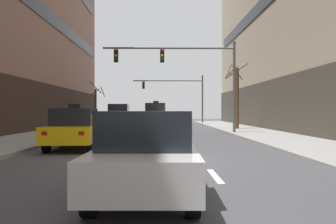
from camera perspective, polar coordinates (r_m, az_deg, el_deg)
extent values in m
plane|color=#424247|center=(12.27, -2.42, -7.15)|extent=(120.00, 120.00, 0.00)
cube|color=silver|center=(9.48, -12.61, -9.32)|extent=(0.16, 2.00, 0.01)
cube|color=silver|center=(14.37, -8.61, -6.05)|extent=(0.16, 2.00, 0.01)
cube|color=silver|center=(19.32, -6.67, -4.44)|extent=(0.16, 2.00, 0.01)
cube|color=silver|center=(24.29, -5.53, -3.48)|extent=(0.16, 2.00, 0.01)
cube|color=silver|center=(29.27, -4.77, -2.85)|extent=(0.16, 2.00, 0.01)
cube|color=silver|center=(34.25, -4.24, -2.40)|extent=(0.16, 2.00, 0.01)
cube|color=silver|center=(39.24, -3.84, -2.07)|extent=(0.16, 2.00, 0.01)
cube|color=silver|center=(44.23, -3.53, -1.81)|extent=(0.16, 2.00, 0.01)
cube|color=silver|center=(9.39, 7.01, -9.41)|extent=(0.16, 2.00, 0.01)
cube|color=silver|center=(14.31, 4.16, -6.08)|extent=(0.16, 2.00, 0.01)
cube|color=silver|center=(19.27, 2.79, -4.45)|extent=(0.16, 2.00, 0.01)
cube|color=silver|center=(24.25, 1.98, -3.49)|extent=(0.16, 2.00, 0.01)
cube|color=silver|center=(29.24, 1.45, -2.85)|extent=(0.16, 2.00, 0.01)
cube|color=silver|center=(34.23, 1.08, -2.40)|extent=(0.16, 2.00, 0.01)
cube|color=silver|center=(39.22, 0.80, -2.07)|extent=(0.16, 2.00, 0.01)
cube|color=silver|center=(44.21, 0.58, -1.81)|extent=(0.16, 2.00, 0.01)
cylinder|color=black|center=(42.95, -2.75, -1.43)|extent=(0.24, 0.67, 0.66)
cylinder|color=black|center=(42.99, -0.61, -1.43)|extent=(0.24, 0.67, 0.66)
cylinder|color=black|center=(40.25, -2.73, -1.54)|extent=(0.24, 0.67, 0.66)
cylinder|color=black|center=(40.29, -0.46, -1.54)|extent=(0.24, 0.67, 0.66)
cube|color=#1E512D|center=(41.60, -1.64, -1.04)|extent=(1.98, 4.46, 0.64)
cube|color=black|center=(41.39, -1.63, -0.14)|extent=(1.66, 1.95, 0.68)
cube|color=white|center=(43.75, -2.54, -0.83)|extent=(0.20, 0.09, 0.14)
cube|color=red|center=(39.43, -2.50, -0.95)|extent=(0.20, 0.09, 0.14)
cube|color=white|center=(43.78, -0.86, -0.83)|extent=(0.20, 0.09, 0.14)
cube|color=red|center=(39.46, -0.63, -0.95)|extent=(0.20, 0.09, 0.14)
cylinder|color=black|center=(35.05, -3.06, -1.78)|extent=(0.26, 0.70, 0.69)
cylinder|color=black|center=(34.96, -0.33, -1.79)|extent=(0.26, 0.70, 0.69)
cylinder|color=black|center=(32.24, -3.44, -1.96)|extent=(0.26, 0.70, 0.69)
cylinder|color=black|center=(32.15, -0.47, -1.97)|extent=(0.26, 0.70, 0.69)
cube|color=yellow|center=(33.58, -1.82, -1.07)|extent=(2.11, 4.66, 0.94)
cube|color=black|center=(33.57, -1.82, 0.53)|extent=(1.78, 2.78, 0.94)
cube|color=white|center=(35.86, -2.69, -0.73)|extent=(0.21, 0.09, 0.15)
cube|color=red|center=(31.37, -3.27, -0.86)|extent=(0.21, 0.09, 0.15)
cube|color=white|center=(35.79, -0.55, -0.73)|extent=(0.21, 0.09, 0.15)
cube|color=red|center=(31.29, -0.82, -0.87)|extent=(0.21, 0.09, 0.15)
cube|color=black|center=(33.58, -1.82, 1.49)|extent=(0.47, 0.23, 0.19)
cylinder|color=black|center=(17.68, -15.35, -3.82)|extent=(0.24, 0.67, 0.66)
cylinder|color=black|center=(17.39, -10.17, -3.88)|extent=(0.24, 0.67, 0.66)
cylinder|color=black|center=(15.05, -17.66, -4.53)|extent=(0.24, 0.67, 0.66)
cylinder|color=black|center=(14.71, -11.59, -4.63)|extent=(0.24, 0.67, 0.66)
cube|color=yellow|center=(16.16, -13.65, -3.05)|extent=(1.95, 4.46, 0.64)
cube|color=black|center=(15.94, -13.79, -0.71)|extent=(1.65, 1.95, 0.68)
cube|color=white|center=(18.41, -14.31, -2.30)|extent=(0.20, 0.08, 0.14)
cube|color=red|center=(14.20, -17.92, -3.06)|extent=(0.20, 0.08, 0.14)
cube|color=white|center=(18.19, -10.31, -2.33)|extent=(0.20, 0.08, 0.14)
cube|color=red|center=(13.91, -12.77, -3.12)|extent=(0.20, 0.08, 0.14)
cube|color=black|center=(15.94, -13.79, 0.84)|extent=(0.45, 0.21, 0.18)
cylinder|color=black|center=(8.36, -7.91, -8.46)|extent=(0.22, 0.63, 0.63)
cylinder|color=black|center=(8.29, 2.66, -8.54)|extent=(0.22, 0.63, 0.63)
cylinder|color=black|center=(5.88, -11.58, -12.19)|extent=(0.22, 0.63, 0.63)
cylinder|color=black|center=(5.77, 3.71, -12.43)|extent=(0.22, 0.63, 0.63)
cube|color=white|center=(6.98, -3.21, -7.68)|extent=(1.85, 4.22, 0.61)
cube|color=black|center=(6.73, -3.31, -2.61)|extent=(1.56, 1.84, 0.65)
cube|color=white|center=(9.05, -6.28, -5.18)|extent=(0.19, 0.08, 0.13)
cube|color=red|center=(5.04, -11.74, -9.54)|extent=(0.19, 0.08, 0.13)
cube|color=white|center=(8.99, 1.51, -5.22)|extent=(0.19, 0.08, 0.13)
cube|color=red|center=(4.93, 2.50, -9.74)|extent=(0.19, 0.08, 0.13)
cylinder|color=black|center=(34.12, -8.44, -1.87)|extent=(0.23, 0.66, 0.66)
cylinder|color=black|center=(33.98, -5.78, -1.88)|extent=(0.23, 0.66, 0.66)
cylinder|color=black|center=(31.46, -8.98, -2.05)|extent=(0.23, 0.66, 0.66)
cylinder|color=black|center=(31.31, -6.09, -2.06)|extent=(0.23, 0.66, 0.66)
cube|color=black|center=(32.70, -7.32, -1.18)|extent=(1.90, 4.40, 0.89)
cube|color=black|center=(32.69, -7.32, 0.39)|extent=(1.63, 2.61, 0.89)
cube|color=white|center=(34.89, -8.04, -0.83)|extent=(0.20, 0.08, 0.14)
cube|color=red|center=(30.63, -8.88, -0.98)|extent=(0.20, 0.08, 0.14)
cube|color=white|center=(34.78, -5.95, -0.83)|extent=(0.20, 0.08, 0.14)
cube|color=red|center=(30.50, -6.49, -0.98)|extent=(0.20, 0.08, 0.14)
cylinder|color=#4C4C51|center=(25.75, 9.84, 3.74)|extent=(0.18, 0.18, 6.02)
cylinder|color=#4C4C51|center=(25.57, 0.12, 9.49)|extent=(8.68, 0.12, 0.12)
cube|color=black|center=(25.49, -0.87, 8.34)|extent=(0.28, 0.24, 0.84)
sphere|color=#4B0704|center=(25.39, -0.87, 8.96)|extent=(0.17, 0.17, 0.17)
sphere|color=orange|center=(25.35, -0.87, 8.38)|extent=(0.17, 0.17, 0.17)
sphere|color=#073E10|center=(25.31, -0.87, 7.80)|extent=(0.17, 0.17, 0.17)
cube|color=black|center=(25.65, -7.74, 8.28)|extent=(0.28, 0.24, 0.84)
sphere|color=#4B0704|center=(25.56, -7.78, 8.90)|extent=(0.17, 0.17, 0.17)
sphere|color=orange|center=(25.52, -7.78, 8.33)|extent=(0.17, 0.17, 0.17)
sphere|color=#073E10|center=(25.48, -7.78, 7.75)|extent=(0.17, 0.17, 0.17)
cylinder|color=#4C4C51|center=(44.74, 5.15, 1.94)|extent=(0.18, 0.18, 5.53)
cylinder|color=#4C4C51|center=(44.59, -0.03, 4.68)|extent=(8.08, 0.12, 0.12)
cube|color=black|center=(44.59, -3.67, 4.01)|extent=(0.28, 0.24, 0.84)
sphere|color=red|center=(44.47, -3.68, 4.36)|extent=(0.17, 0.17, 0.17)
sphere|color=#523505|center=(44.45, -3.68, 4.02)|extent=(0.17, 0.17, 0.17)
sphere|color=#073E10|center=(44.43, -3.68, 3.69)|extent=(0.17, 0.17, 0.17)
cylinder|color=#4C3823|center=(39.56, -10.74, 0.78)|extent=(0.22, 0.22, 3.64)
cylinder|color=#42301E|center=(39.40, -9.71, 3.00)|extent=(0.24, 1.51, 0.97)
cylinder|color=#42301E|center=(39.02, -10.75, 3.64)|extent=(1.25, 0.27, 1.25)
cylinder|color=#42301E|center=(40.13, -10.93, 2.85)|extent=(1.07, 0.52, 0.88)
cylinder|color=#4C3823|center=(30.70, 10.27, 2.01)|extent=(0.28, 0.28, 4.78)
cylinder|color=#42301E|center=(30.46, 10.29, 5.77)|extent=(0.80, 0.20, 1.11)
cylinder|color=#42301E|center=(31.08, 9.02, 5.97)|extent=(0.79, 1.31, 1.34)
cylinder|color=#42301E|center=(31.72, 10.29, 6.07)|extent=(1.75, 0.44, 1.22)
cylinder|color=#42301E|center=(31.06, 9.50, 6.00)|extent=(0.65, 0.81, 1.00)
cylinder|color=#42301E|center=(31.31, 9.43, 5.93)|extent=(1.17, 0.79, 1.00)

